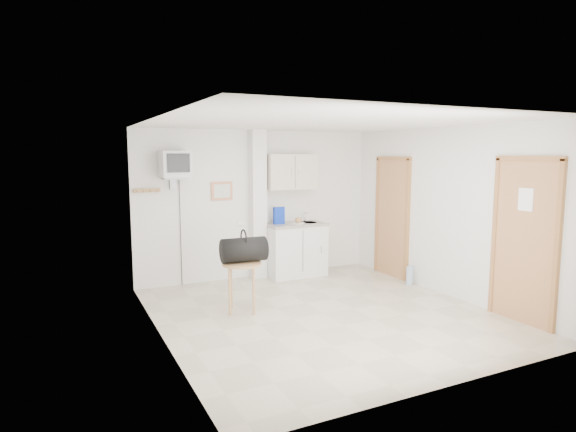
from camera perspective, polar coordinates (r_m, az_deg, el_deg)
name	(u,v)px	position (r m, az deg, el deg)	size (l,w,h in m)	color
ground	(324,313)	(6.53, 4.24, -11.45)	(4.50, 4.50, 0.00)	#C0B097
room_envelope	(337,197)	(6.40, 5.83, 2.27)	(4.24, 4.54, 2.55)	white
kitchenette	(294,230)	(8.32, 0.76, -1.62)	(1.03, 0.58, 2.10)	white
crt_television	(175,165)	(7.54, -13.22, 5.90)	(0.44, 0.45, 2.15)	slate
round_table	(242,271)	(6.48, -5.49, -6.49)	(0.52, 0.52, 0.67)	tan
duffel_bag	(244,250)	(6.47, -5.26, -3.98)	(0.61, 0.36, 0.44)	black
water_bottle	(410,275)	(8.09, 14.22, -6.84)	(0.11, 0.11, 0.33)	#95B0CD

